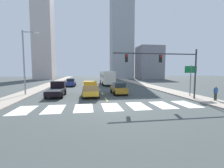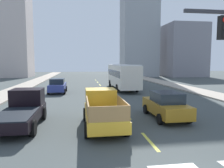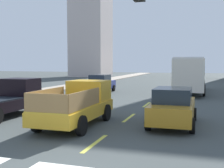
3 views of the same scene
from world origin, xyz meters
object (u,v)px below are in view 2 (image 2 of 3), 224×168
(sedan_near_right, at_px, (58,86))
(sedan_near_left, at_px, (166,105))
(pickup_dark, at_px, (23,109))
(pickup_stakebed, at_px, (103,109))
(city_bus, at_px, (123,75))

(sedan_near_right, bearing_deg, sedan_near_left, -56.42)
(pickup_dark, distance_m, sedan_near_left, 8.76)
(pickup_stakebed, xyz_separation_m, sedan_near_right, (-3.93, 14.03, -0.08))
(sedan_near_right, height_order, sedan_near_left, same)
(pickup_stakebed, bearing_deg, city_bus, 76.56)
(city_bus, distance_m, sedan_near_right, 8.72)
(sedan_near_right, bearing_deg, pickup_dark, -91.03)
(pickup_stakebed, distance_m, pickup_dark, 4.60)
(city_bus, xyz_separation_m, sedan_near_left, (-0.18, -15.37, -1.09))
(sedan_near_left, bearing_deg, pickup_dark, -177.17)
(pickup_dark, height_order, sedan_near_right, pickup_dark)
(pickup_dark, bearing_deg, city_bus, 61.22)
(pickup_stakebed, height_order, pickup_dark, same)
(city_bus, relative_size, sedan_near_left, 2.45)
(pickup_dark, relative_size, sedan_near_right, 1.18)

